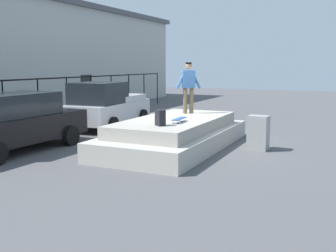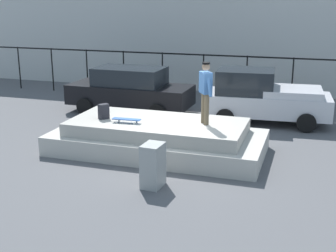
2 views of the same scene
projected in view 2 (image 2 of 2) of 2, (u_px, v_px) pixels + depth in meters
name	position (u px, v px, depth m)	size (l,w,h in m)	color
ground_plane	(174.00, 156.00, 12.93)	(60.00, 60.00, 0.00)	#4C4C4F
concrete_ledge	(157.00, 138.00, 13.21)	(6.11, 2.87, 0.93)	#ADA89E
skateboarder	(205.00, 89.00, 12.50)	(0.57, 0.77, 1.73)	brown
skateboard	(127.00, 119.00, 12.84)	(0.83, 0.27, 0.12)	#264C8C
backpack	(104.00, 111.00, 13.25)	(0.28, 0.20, 0.44)	black
car_black_sedan_near	(130.00, 89.00, 17.66)	(4.81, 2.19, 1.75)	black
car_silver_pickup_mid	(263.00, 97.00, 16.18)	(4.50, 2.33, 1.89)	#B7B7BC
utility_box	(153.00, 166.00, 10.73)	(0.44, 0.60, 1.06)	gray
fence_row	(225.00, 71.00, 19.11)	(24.06, 0.06, 2.03)	black
warehouse_building	(247.00, 23.00, 24.04)	(36.17, 7.93, 6.06)	#B2B2AD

